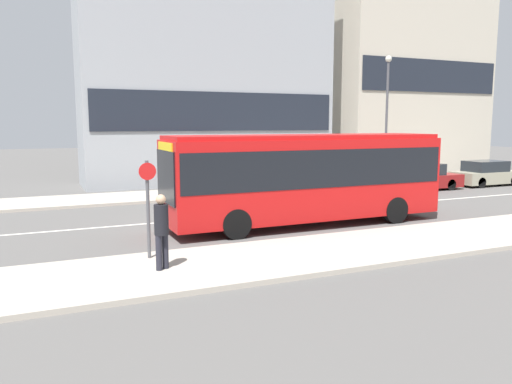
{
  "coord_description": "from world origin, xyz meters",
  "views": [
    {
      "loc": [
        -6.11,
        -17.76,
        3.6
      ],
      "look_at": [
        0.82,
        -2.13,
        1.24
      ],
      "focal_mm": 35.0,
      "sensor_mm": 36.0,
      "label": 1
    }
  ],
  "objects_px": {
    "street_lamp": "(387,107)",
    "parked_car_1": "(486,174)",
    "city_bus": "(306,173)",
    "pedestrian_near_stop": "(161,227)",
    "bus_stop_sign": "(148,201)",
    "parked_car_0": "(418,178)"
  },
  "relations": [
    {
      "from": "parked_car_0",
      "to": "street_lamp",
      "type": "distance_m",
      "value": 4.47
    },
    {
      "from": "city_bus",
      "to": "parked_car_0",
      "type": "height_order",
      "value": "city_bus"
    },
    {
      "from": "parked_car_1",
      "to": "bus_stop_sign",
      "type": "height_order",
      "value": "bus_stop_sign"
    },
    {
      "from": "bus_stop_sign",
      "to": "parked_car_1",
      "type": "bearing_deg",
      "value": 21.34
    },
    {
      "from": "street_lamp",
      "to": "bus_stop_sign",
      "type": "bearing_deg",
      "value": -146.25
    },
    {
      "from": "bus_stop_sign",
      "to": "street_lamp",
      "type": "height_order",
      "value": "street_lamp"
    },
    {
      "from": "city_bus",
      "to": "parked_car_0",
      "type": "bearing_deg",
      "value": 25.25
    },
    {
      "from": "parked_car_1",
      "to": "street_lamp",
      "type": "relative_size",
      "value": 0.57
    },
    {
      "from": "street_lamp",
      "to": "pedestrian_near_stop",
      "type": "bearing_deg",
      "value": -143.4
    },
    {
      "from": "city_bus",
      "to": "bus_stop_sign",
      "type": "relative_size",
      "value": 3.97
    },
    {
      "from": "parked_car_1",
      "to": "pedestrian_near_stop",
      "type": "distance_m",
      "value": 23.35
    },
    {
      "from": "parked_car_0",
      "to": "parked_car_1",
      "type": "height_order",
      "value": "same"
    },
    {
      "from": "pedestrian_near_stop",
      "to": "bus_stop_sign",
      "type": "xyz_separation_m",
      "value": [
        -0.07,
        1.13,
        0.45
      ]
    },
    {
      "from": "bus_stop_sign",
      "to": "pedestrian_near_stop",
      "type": "bearing_deg",
      "value": -86.37
    },
    {
      "from": "street_lamp",
      "to": "city_bus",
      "type": "bearing_deg",
      "value": -140.91
    },
    {
      "from": "parked_car_0",
      "to": "pedestrian_near_stop",
      "type": "xyz_separation_m",
      "value": [
        -16.33,
        -9.52,
        0.5
      ]
    },
    {
      "from": "parked_car_0",
      "to": "bus_stop_sign",
      "type": "relative_size",
      "value": 1.85
    },
    {
      "from": "parked_car_0",
      "to": "parked_car_1",
      "type": "xyz_separation_m",
      "value": [
        5.01,
        -0.03,
        -0.0
      ]
    },
    {
      "from": "street_lamp",
      "to": "parked_car_1",
      "type": "bearing_deg",
      "value": -22.1
    },
    {
      "from": "bus_stop_sign",
      "to": "parked_car_0",
      "type": "bearing_deg",
      "value": 27.09
    },
    {
      "from": "parked_car_0",
      "to": "street_lamp",
      "type": "relative_size",
      "value": 0.65
    },
    {
      "from": "city_bus",
      "to": "pedestrian_near_stop",
      "type": "height_order",
      "value": "city_bus"
    }
  ]
}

